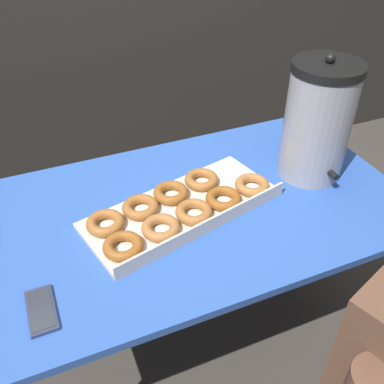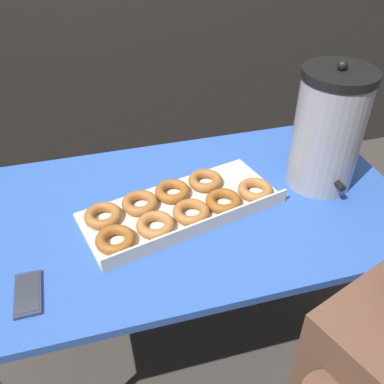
% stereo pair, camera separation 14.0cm
% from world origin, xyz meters
% --- Properties ---
extents(ground_plane, '(12.00, 12.00, 0.00)m').
position_xyz_m(ground_plane, '(0.00, 0.00, 0.00)').
color(ground_plane, '#3D3833').
extents(folding_table, '(1.42, 0.83, 0.75)m').
position_xyz_m(folding_table, '(0.00, 0.00, 0.71)').
color(folding_table, '#2D56B2').
rests_on(folding_table, ground).
extents(donut_box, '(0.70, 0.42, 0.05)m').
position_xyz_m(donut_box, '(-0.07, -0.02, 0.77)').
color(donut_box, beige).
rests_on(donut_box, folding_table).
extents(coffee_urn, '(0.24, 0.27, 0.45)m').
position_xyz_m(coffee_urn, '(0.46, 0.02, 0.96)').
color(coffee_urn, '#939399').
rests_on(coffee_urn, folding_table).
extents(cell_phone, '(0.07, 0.15, 0.01)m').
position_xyz_m(cell_phone, '(-0.54, -0.24, 0.76)').
color(cell_phone, '#2D334C').
rests_on(cell_phone, folding_table).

